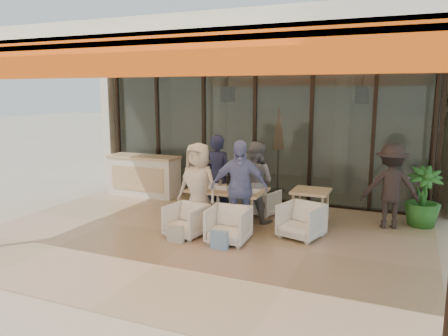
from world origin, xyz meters
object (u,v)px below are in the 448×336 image
Objects in this scene: standing_woman at (391,187)px; chair_near_right at (228,223)px; diner_navy at (217,176)px; side_table at (311,195)px; side_chair at (301,219)px; diner_grey at (255,182)px; chair_far_left at (227,198)px; chair_far_right at (263,201)px; diner_cream at (198,186)px; dining_table at (227,191)px; diner_periwinkle at (239,188)px; host_counter at (144,175)px; potted_palm at (423,197)px; chair_near_left at (186,219)px.

chair_near_right is at bearing 24.87° from standing_woman.
chair_near_right is 0.40× the size of diner_navy.
side_table is 0.80m from side_chair.
side_chair is (1.12, -0.66, -0.47)m from diner_grey.
diner_navy is 3.44m from standing_woman.
chair_far_right reaches higher than chair_far_left.
chair_near_right is 1.09m from diner_cream.
diner_grey is 0.99× the size of standing_woman.
chair_far_left is at bearing -11.61° from standing_woman.
dining_table is 0.84× the size of diner_periwinkle.
dining_table reaches higher than side_chair.
diner_navy is (2.47, -0.97, 0.35)m from host_counter.
diner_periwinkle is (0.00, -0.90, 0.06)m from diner_grey.
chair_far_left is at bearing 103.88° from diner_periwinkle.
chair_near_right is 0.99× the size of side_chair.
diner_cream is at bearing 146.30° from chair_near_right.
dining_table reaches higher than chair_near_right.
diner_cream is (-0.00, -1.40, 0.55)m from chair_far_left.
standing_woman reaches higher than potted_palm.
diner_navy is at bearing -166.78° from potted_palm.
diner_periwinkle reaches higher than chair_far_left.
host_counter is 1.04× the size of diner_periwinkle.
diner_navy reaches higher than chair_far_right.
chair_far_left is at bearing -10.70° from host_counter.
diner_cream reaches higher than dining_table.
dining_table is (2.89, -1.41, 0.16)m from host_counter.
side_table is at bearing -11.15° from host_counter.
diner_cream is (-0.84, -0.90, 0.02)m from diner_grey.
host_counter reaches higher than chair_far_left.
chair_near_right is 1.34m from side_chair.
diner_grey reaches higher than potted_palm.
side_table is 1.04× the size of side_chair.
host_counter is 1.11× the size of standing_woman.
chair_far_right is 1.13m from diner_navy.
host_counter is 2.95× the size of chair_far_right.
diner_periwinkle is (0.84, 0.00, 0.04)m from diner_cream.
standing_woman reaches higher than chair_far_left.
chair_near_right is at bearing 103.60° from chair_far_right.
potted_palm reaches higher than dining_table.
host_counter is 3.47m from diner_grey.
host_counter is at bearing 145.60° from chair_near_left.
diner_periwinkle is 3.65m from potted_palm.
diner_cream is (0.00, 0.50, 0.51)m from chair_near_left.
chair_far_right is 2.08m from chair_near_left.
chair_near_left is 3.96m from standing_woman.
chair_far_right is 0.35× the size of diner_periwinkle.
chair_near_left is at bearing 177.06° from chair_near_right.
diner_cream is at bearing 58.49° from diner_grey.
chair_near_right is (0.00, -1.90, 0.04)m from chair_far_right.
potted_palm is (0.59, 0.35, -0.23)m from standing_woman.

